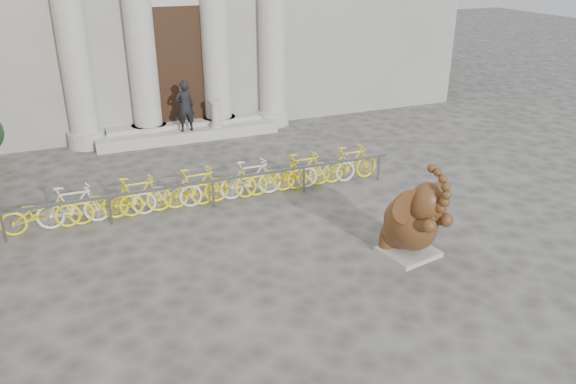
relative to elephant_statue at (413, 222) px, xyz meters
name	(u,v)px	position (x,y,z in m)	size (l,w,h in m)	color
ground	(299,278)	(-2.49, 0.08, -0.78)	(80.00, 80.00, 0.00)	#474442
entrance_steps	(188,133)	(-2.49, 9.48, -0.60)	(6.00, 1.20, 0.36)	#A8A59E
elephant_statue	(413,222)	(0.00, 0.00, 0.00)	(1.41, 1.66, 2.14)	#A8A59E
bike_rack	(210,185)	(-3.17, 4.09, -0.28)	(9.76, 0.53, 1.00)	slate
pedestrian	(185,106)	(-2.59, 9.13, 0.41)	(0.61, 0.40, 1.66)	black
balustrade_post	(216,115)	(-1.58, 9.18, 0.00)	(0.37, 0.37, 0.91)	#A8A59E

